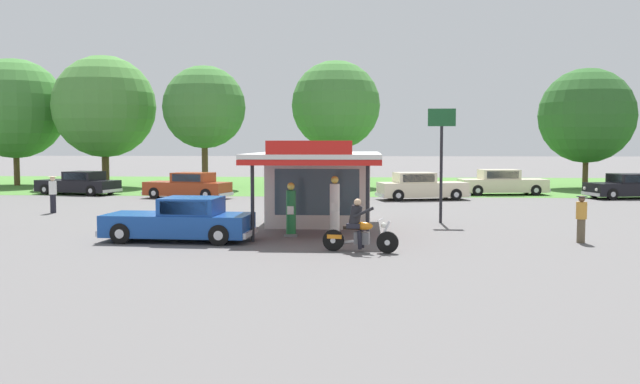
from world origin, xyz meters
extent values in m
plane|color=#5B5959|center=(0.00, 0.00, 0.00)|extent=(300.00, 300.00, 0.00)
cube|color=#477A33|center=(0.00, 30.00, 0.00)|extent=(120.00, 24.00, 0.01)
cube|color=beige|center=(-1.25, 4.17, 1.34)|extent=(3.93, 3.80, 2.68)
cube|color=#384C56|center=(-1.25, 2.29, 1.39)|extent=(3.14, 0.05, 1.72)
cube|color=silver|center=(-1.25, 2.46, 2.76)|extent=(4.63, 7.72, 0.16)
cube|color=red|center=(-1.25, 2.46, 2.58)|extent=(4.63, 7.72, 0.18)
cube|color=red|center=(-1.25, -1.37, 3.06)|extent=(2.75, 0.08, 0.44)
cylinder|color=black|center=(0.61, -1.00, 1.34)|extent=(0.12, 0.12, 2.68)
cylinder|color=black|center=(-3.11, -1.00, 1.34)|extent=(0.12, 0.12, 2.68)
cube|color=slate|center=(-2.00, 0.31, 0.05)|extent=(0.44, 0.44, 0.10)
cylinder|color=#1E6B33|center=(-2.00, 0.31, 0.84)|extent=(0.34, 0.34, 1.49)
cube|color=white|center=(-2.00, 0.13, 0.92)|extent=(0.22, 0.02, 0.28)
sphere|color=#EACC4C|center=(-2.00, 0.31, 1.73)|extent=(0.26, 0.26, 0.26)
cube|color=slate|center=(-0.50, 0.31, 0.05)|extent=(0.44, 0.44, 0.10)
cylinder|color=silver|center=(-0.50, 0.31, 0.96)|extent=(0.34, 0.34, 1.72)
cube|color=white|center=(-0.50, 0.13, 1.04)|extent=(0.22, 0.02, 0.28)
sphere|color=#EACC4C|center=(-0.50, 0.31, 1.96)|extent=(0.26, 0.26, 0.26)
cylinder|color=black|center=(1.19, -3.15, 0.32)|extent=(0.65, 0.23, 0.64)
cylinder|color=silver|center=(1.19, -3.15, 0.32)|extent=(0.18, 0.15, 0.16)
cylinder|color=black|center=(-0.40, -2.81, 0.32)|extent=(0.65, 0.23, 0.64)
cylinder|color=silver|center=(-0.40, -2.81, 0.32)|extent=(0.18, 0.15, 0.16)
ellipsoid|color=orange|center=(0.49, -3.00, 0.78)|extent=(0.60, 0.35, 0.24)
cube|color=#59595E|center=(0.44, -2.99, 0.42)|extent=(0.48, 0.33, 0.36)
cube|color=black|center=(0.15, -2.93, 0.72)|extent=(0.52, 0.35, 0.10)
cylinder|color=silver|center=(1.09, -3.13, 0.60)|extent=(0.38, 0.14, 0.71)
cylinder|color=silver|center=(0.98, -3.10, 0.98)|extent=(0.18, 0.69, 0.04)
sphere|color=silver|center=(1.07, -3.12, 0.82)|extent=(0.16, 0.16, 0.16)
cube|color=orange|center=(-0.35, -2.82, 0.44)|extent=(0.47, 0.27, 0.12)
cylinder|color=silver|center=(0.08, -2.77, 0.28)|extent=(0.71, 0.22, 0.18)
cube|color=black|center=(0.22, -2.94, 0.78)|extent=(0.46, 0.42, 0.14)
cylinder|color=black|center=(0.45, -2.83, 0.38)|extent=(0.17, 0.25, 0.56)
cylinder|color=black|center=(0.38, -3.14, 0.38)|extent=(0.17, 0.25, 0.56)
cylinder|color=black|center=(0.26, -2.95, 1.09)|extent=(0.47, 0.40, 0.60)
sphere|color=tan|center=(0.32, -2.97, 1.47)|extent=(0.22, 0.22, 0.22)
cylinder|color=black|center=(0.53, -2.81, 1.18)|extent=(0.54, 0.20, 0.31)
cylinder|color=black|center=(0.45, -3.20, 1.18)|extent=(0.54, 0.20, 0.31)
cube|color=#19479E|center=(-5.57, -0.98, 0.53)|extent=(4.84, 2.20, 0.71)
cube|color=#19479E|center=(-5.12, -1.01, 1.16)|extent=(1.92, 1.80, 0.55)
cube|color=#283847|center=(-6.01, -0.95, 1.16)|extent=(0.13, 1.50, 0.44)
cube|color=#283847|center=(-5.17, -1.84, 1.16)|extent=(1.55, 0.12, 0.42)
cube|color=#283847|center=(-5.07, -0.18, 1.16)|extent=(1.55, 0.12, 0.42)
cube|color=silver|center=(-7.96, -0.84, 0.30)|extent=(0.23, 1.83, 0.18)
cube|color=silver|center=(-3.18, -1.12, 0.30)|extent=(0.23, 1.83, 0.18)
sphere|color=white|center=(-8.01, -1.45, 0.57)|extent=(0.18, 0.18, 0.18)
sphere|color=white|center=(-7.94, -0.22, 0.57)|extent=(0.18, 0.18, 0.18)
cylinder|color=black|center=(-7.23, -1.79, 0.33)|extent=(0.67, 0.24, 0.66)
cylinder|color=silver|center=(-7.23, -1.79, 0.33)|extent=(0.31, 0.24, 0.30)
cylinder|color=black|center=(-7.12, 0.02, 0.33)|extent=(0.67, 0.24, 0.66)
cylinder|color=silver|center=(-7.12, 0.02, 0.33)|extent=(0.31, 0.24, 0.30)
cylinder|color=black|center=(-4.02, -1.97, 0.33)|extent=(0.67, 0.24, 0.66)
cylinder|color=silver|center=(-4.02, -1.97, 0.33)|extent=(0.31, 0.24, 0.30)
cylinder|color=black|center=(-3.91, -0.17, 0.33)|extent=(0.67, 0.24, 0.66)
cylinder|color=silver|center=(-3.91, -0.17, 0.33)|extent=(0.31, 0.24, 0.30)
cube|color=#993819|center=(-9.78, 16.24, 0.57)|extent=(5.23, 3.04, 0.78)
cube|color=#993819|center=(-9.40, 16.13, 1.23)|extent=(2.50, 2.09, 0.55)
cube|color=#283847|center=(-10.42, 16.41, 1.23)|extent=(0.41, 1.36, 0.44)
cube|color=#283847|center=(-9.61, 15.39, 1.23)|extent=(1.78, 0.52, 0.42)
cube|color=#283847|center=(-9.19, 16.88, 1.23)|extent=(1.78, 0.52, 0.42)
cube|color=silver|center=(-12.18, 16.90, 0.30)|extent=(0.57, 1.67, 0.18)
cube|color=silver|center=(-7.37, 15.57, 0.30)|extent=(0.57, 1.67, 0.18)
sphere|color=white|center=(-12.34, 16.35, 0.61)|extent=(0.18, 0.18, 0.18)
sphere|color=white|center=(-12.04, 17.45, 0.61)|extent=(0.18, 0.18, 0.18)
cylinder|color=black|center=(-11.61, 15.88, 0.33)|extent=(0.69, 0.37, 0.66)
cylinder|color=silver|center=(-11.61, 15.88, 0.33)|extent=(0.34, 0.29, 0.30)
cylinder|color=black|center=(-11.17, 17.49, 0.33)|extent=(0.69, 0.37, 0.66)
cylinder|color=silver|center=(-11.17, 17.49, 0.33)|extent=(0.34, 0.29, 0.30)
cylinder|color=black|center=(-8.38, 14.99, 0.33)|extent=(0.69, 0.37, 0.66)
cylinder|color=silver|center=(-8.38, 14.99, 0.33)|extent=(0.34, 0.29, 0.30)
cylinder|color=black|center=(-7.94, 16.60, 0.33)|extent=(0.69, 0.37, 0.66)
cylinder|color=silver|center=(-7.94, 16.60, 0.33)|extent=(0.34, 0.29, 0.30)
cube|color=black|center=(15.78, 17.90, 0.55)|extent=(5.04, 2.97, 0.73)
cube|color=black|center=(15.88, 17.92, 1.18)|extent=(2.46, 2.15, 0.53)
cube|color=#283847|center=(14.86, 17.69, 1.18)|extent=(0.38, 1.49, 0.42)
cube|color=#283847|center=(16.07, 17.10, 1.18)|extent=(1.77, 0.44, 0.40)
cube|color=#283847|center=(15.69, 18.74, 1.18)|extent=(1.77, 0.44, 0.40)
cube|color=silver|center=(13.45, 17.36, 0.30)|extent=(0.54, 1.83, 0.18)
sphere|color=white|center=(13.58, 16.75, 0.58)|extent=(0.18, 0.18, 0.18)
sphere|color=white|center=(13.30, 17.96, 0.58)|extent=(0.18, 0.18, 0.18)
cylinder|color=black|center=(14.42, 16.65, 0.33)|extent=(0.69, 0.34, 0.66)
cylinder|color=silver|center=(14.42, 16.65, 0.33)|extent=(0.34, 0.28, 0.30)
cylinder|color=black|center=(14.01, 18.42, 0.33)|extent=(0.69, 0.34, 0.66)
cylinder|color=silver|center=(14.01, 18.42, 0.33)|extent=(0.34, 0.28, 0.30)
cube|color=beige|center=(3.76, 16.21, 0.58)|extent=(5.22, 2.91, 0.81)
cube|color=beige|center=(3.30, 16.10, 1.27)|extent=(2.47, 2.04, 0.57)
cube|color=#283847|center=(4.33, 16.36, 1.27)|extent=(0.37, 1.35, 0.45)
cube|color=#283847|center=(3.12, 16.84, 1.27)|extent=(1.79, 0.47, 0.43)
cube|color=#283847|center=(3.49, 15.36, 1.27)|extent=(1.79, 0.47, 0.43)
cube|color=silver|center=(6.19, 16.82, 0.30)|extent=(0.52, 1.66, 0.18)
cube|color=silver|center=(1.34, 15.61, 0.30)|extent=(0.52, 1.66, 0.18)
sphere|color=white|center=(6.06, 17.37, 0.62)|extent=(0.18, 0.18, 0.18)
sphere|color=white|center=(6.33, 16.27, 0.62)|extent=(0.18, 0.18, 0.18)
cylinder|color=black|center=(5.19, 17.42, 0.33)|extent=(0.69, 0.35, 0.66)
cylinder|color=silver|center=(5.19, 17.42, 0.33)|extent=(0.34, 0.29, 0.30)
cylinder|color=black|center=(5.59, 15.82, 0.33)|extent=(0.69, 0.35, 0.66)
cylinder|color=silver|center=(5.59, 15.82, 0.33)|extent=(0.34, 0.29, 0.30)
cylinder|color=black|center=(1.94, 16.61, 0.33)|extent=(0.69, 0.35, 0.66)
cylinder|color=silver|center=(1.94, 16.61, 0.33)|extent=(0.34, 0.29, 0.30)
cylinder|color=black|center=(2.34, 15.01, 0.33)|extent=(0.69, 0.35, 0.66)
cylinder|color=silver|center=(2.34, 15.01, 0.33)|extent=(0.34, 0.29, 0.30)
cube|color=black|center=(-17.43, 18.90, 0.54)|extent=(5.46, 3.30, 0.72)
cube|color=black|center=(-16.96, 18.76, 1.18)|extent=(2.43, 2.21, 0.55)
cube|color=#283847|center=(-17.92, 19.04, 1.18)|extent=(0.46, 1.47, 0.44)
cube|color=#283847|center=(-17.20, 17.96, 1.18)|extent=(1.67, 0.51, 0.42)
cube|color=#283847|center=(-16.73, 19.57, 1.18)|extent=(1.67, 0.51, 0.42)
cube|color=silver|center=(-19.92, 19.62, 0.30)|extent=(0.63, 1.81, 0.18)
cube|color=silver|center=(-14.94, 18.18, 0.30)|extent=(0.63, 1.81, 0.18)
sphere|color=white|center=(-20.10, 19.03, 0.58)|extent=(0.18, 0.18, 0.18)
sphere|color=white|center=(-19.75, 20.22, 0.58)|extent=(0.18, 0.18, 0.18)
cylinder|color=black|center=(-19.36, 18.51, 0.33)|extent=(0.69, 0.38, 0.66)
cylinder|color=silver|center=(-19.36, 18.51, 0.33)|extent=(0.35, 0.29, 0.30)
cylinder|color=black|center=(-18.85, 20.26, 0.33)|extent=(0.69, 0.38, 0.66)
cylinder|color=silver|center=(-18.85, 20.26, 0.33)|extent=(0.35, 0.29, 0.30)
cylinder|color=black|center=(-16.01, 17.54, 0.33)|extent=(0.69, 0.38, 0.66)
cylinder|color=silver|center=(-16.01, 17.54, 0.33)|extent=(0.35, 0.29, 0.30)
cylinder|color=black|center=(-15.50, 19.29, 0.33)|extent=(0.69, 0.38, 0.66)
cylinder|color=silver|center=(-15.50, 19.29, 0.33)|extent=(0.35, 0.29, 0.30)
cube|color=#B7B7BC|center=(-2.36, 16.25, 0.58)|extent=(4.92, 2.45, 0.80)
cube|color=#B7B7BC|center=(-2.53, 16.23, 1.28)|extent=(2.29, 1.93, 0.60)
cube|color=#283847|center=(-1.50, 16.34, 1.28)|extent=(0.21, 1.50, 0.48)
cube|color=#283847|center=(-2.62, 17.06, 1.28)|extent=(1.79, 0.23, 0.46)
cube|color=#283847|center=(-2.43, 15.40, 1.28)|extent=(1.79, 0.23, 0.46)
cube|color=silver|center=(0.02, 16.52, 0.30)|extent=(0.33, 1.83, 0.18)
cube|color=silver|center=(-4.74, 15.97, 0.30)|extent=(0.33, 1.83, 0.18)
sphere|color=white|center=(-0.04, 17.13, 0.62)|extent=(0.18, 0.18, 0.18)
sphere|color=white|center=(0.10, 15.91, 0.62)|extent=(0.18, 0.18, 0.18)
cylinder|color=black|center=(-0.87, 17.33, 0.33)|extent=(0.68, 0.27, 0.66)
cylinder|color=silver|center=(-0.87, 17.33, 0.33)|extent=(0.32, 0.25, 0.30)
cylinder|color=black|center=(-0.66, 15.53, 0.33)|extent=(0.68, 0.27, 0.66)
cylinder|color=silver|center=(-0.66, 15.53, 0.33)|extent=(0.32, 0.25, 0.30)
cylinder|color=black|center=(-4.06, 16.96, 0.33)|extent=(0.68, 0.27, 0.66)
cylinder|color=silver|center=(-4.06, 16.96, 0.33)|extent=(0.32, 0.25, 0.30)
cylinder|color=black|center=(-3.86, 15.16, 0.33)|extent=(0.68, 0.27, 0.66)
cylinder|color=silver|center=(-3.86, 15.16, 0.33)|extent=(0.32, 0.25, 0.30)
cube|color=beige|center=(9.06, 20.44, 0.58)|extent=(5.49, 2.43, 0.79)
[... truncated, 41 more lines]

